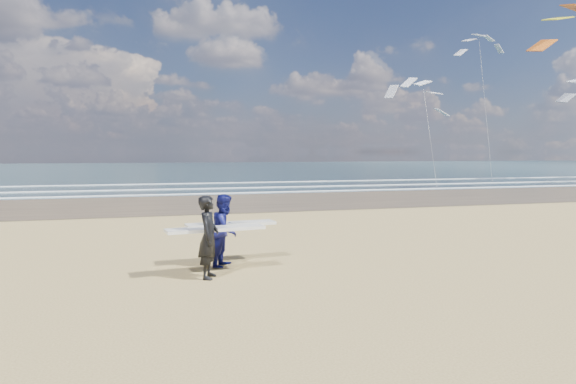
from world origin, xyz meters
name	(u,v)px	position (x,y,z in m)	size (l,w,h in m)	color
wet_sand_strip	(485,194)	(20.00, 18.00, 0.01)	(220.00, 12.00, 0.01)	#483926
ocean	(274,168)	(20.00, 72.00, 0.01)	(220.00, 100.00, 0.02)	#172D34
foam_breakers	(407,184)	(20.00, 28.10, 0.05)	(220.00, 11.70, 0.05)	white
surfer_near	(210,236)	(-0.11, 0.81, 0.92)	(2.25, 1.12, 1.80)	black
surfer_far	(226,230)	(0.42, 1.87, 0.87)	(2.24, 1.23, 1.73)	#0E104E
kite_1	(428,120)	(20.18, 25.36, 5.19)	(5.70, 4.73, 9.39)	slate
kite_5	(484,95)	(31.00, 32.97, 8.23)	(5.40, 4.69, 15.45)	slate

